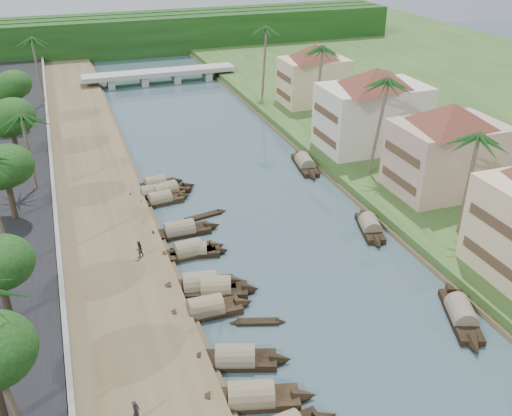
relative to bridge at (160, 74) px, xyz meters
name	(u,v)px	position (x,y,z in m)	size (l,w,h in m)	color
ground	(332,309)	(0.00, -72.00, -1.72)	(220.00, 220.00, 0.00)	#3A5058
left_bank	(102,223)	(-16.00, -52.00, -1.32)	(10.00, 180.00, 0.80)	brown
right_bank	(402,174)	(19.00, -52.00, -1.12)	(16.00, 180.00, 1.20)	#2B4C1E
road	(11,234)	(-24.50, -52.00, -1.02)	(8.00, 180.00, 1.40)	black
retaining_wall	(57,221)	(-20.20, -52.00, -0.37)	(0.40, 180.00, 1.10)	slate
treeline	(135,34)	(0.00, 28.00, 2.28)	(120.00, 14.00, 8.00)	black
bridge	(160,74)	(0.00, 0.00, 0.00)	(28.00, 4.00, 2.40)	#9D9E93
building_mid	(447,147)	(19.99, -58.00, 4.41)	(14.11, 14.11, 9.70)	#CCA490
building_far	(373,108)	(18.99, -44.00, 4.66)	(15.59, 15.59, 10.20)	beige
building_distant	(314,73)	(19.99, -24.00, 4.16)	(12.62, 12.62, 9.20)	beige
sampan_2	(251,398)	(-9.33, -79.13, -1.30)	(8.92, 3.98, 2.30)	black
sampan_3	(235,359)	(-9.21, -75.36, -1.31)	(8.23, 4.16, 2.19)	black
sampan_4	(206,310)	(-9.72, -69.26, -1.30)	(8.02, 2.07, 2.27)	black
sampan_5	(216,289)	(-8.21, -66.90, -1.30)	(7.55, 3.78, 2.33)	black
sampan_6	(200,286)	(-9.33, -65.92, -1.30)	(8.44, 3.10, 2.44)	black
sampan_7	(195,251)	(-8.40, -60.47, -1.32)	(6.50, 2.69, 1.76)	black
sampan_8	(188,252)	(-9.00, -60.30, -1.31)	(7.35, 2.29, 2.24)	black
sampan_9	(180,231)	(-8.91, -56.30, -1.31)	(8.49, 1.99, 2.15)	black
sampan_10	(160,200)	(-9.43, -48.92, -1.31)	(7.16, 2.18, 1.98)	black
sampan_11	(165,192)	(-8.53, -47.14, -1.31)	(8.04, 3.81, 2.26)	black
sampan_12	(156,194)	(-9.61, -47.17, -1.31)	(8.93, 1.91, 2.13)	black
sampan_13	(156,184)	(-9.16, -44.73, -1.32)	(6.97, 2.06, 1.93)	black
sampan_14	(461,315)	(8.89, -76.47, -1.31)	(4.84, 9.09, 2.20)	black
sampan_15	(370,227)	(9.18, -61.78, -1.31)	(3.62, 8.03, 2.13)	black
sampan_16	(305,164)	(9.51, -45.00, -1.31)	(3.05, 9.43, 2.26)	black
canoe_1	(258,322)	(-6.24, -71.70, -1.62)	(4.49, 2.06, 0.73)	black
canoe_2	(203,216)	(-5.84, -53.54, -1.62)	(5.58, 1.88, 0.80)	black
palm_1	(476,138)	(16.00, -66.51, 8.92)	(3.20, 3.20, 11.22)	brown
palm_2	(380,83)	(15.00, -51.56, 10.13)	(3.20, 3.20, 12.46)	brown
palm_3	(319,50)	(16.00, -33.85, 10.08)	(3.20, 3.20, 12.42)	brown
palm_6	(22,118)	(-22.00, -43.54, 7.76)	(3.20, 3.20, 9.81)	brown
palm_7	(263,30)	(14.00, -17.38, 10.06)	(3.20, 3.20, 12.41)	brown
palm_8	(33,40)	(-20.50, -11.25, 9.56)	(3.20, 3.20, 11.68)	brown
tree_3	(5,168)	(-24.00, -49.92, 5.04)	(4.85, 4.85, 7.45)	#413325
tree_4	(10,118)	(-24.00, -33.78, 4.85)	(5.27, 5.27, 7.42)	#413325
tree_5	(12,86)	(-24.00, -21.21, 5.41)	(4.65, 4.65, 7.76)	#413325
tree_6	(395,102)	(24.00, -41.27, 4.06)	(4.00, 4.00, 6.33)	#413325
person_near	(136,412)	(-16.59, -79.00, -0.08)	(0.61, 0.40, 1.68)	#242228
person_far	(139,249)	(-13.44, -60.28, -0.14)	(0.76, 0.60, 1.57)	#2F2D21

